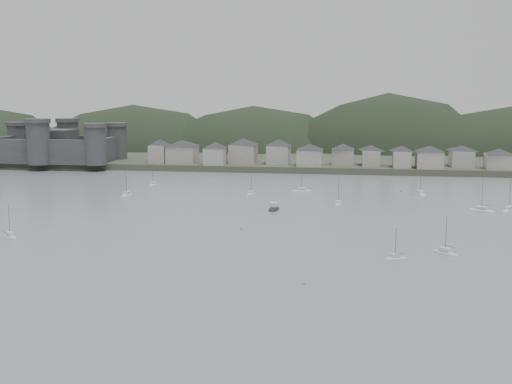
# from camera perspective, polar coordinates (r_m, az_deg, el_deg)

# --- Properties ---
(ground) EXTENTS (900.00, 900.00, 0.00)m
(ground) POSITION_cam_1_polar(r_m,az_deg,el_deg) (126.33, -5.26, -7.89)
(ground) COLOR slate
(ground) RESTS_ON ground
(far_shore_land) EXTENTS (900.00, 250.00, 3.00)m
(far_shore_land) POSITION_cam_1_polar(r_m,az_deg,el_deg) (414.81, 4.67, 4.02)
(far_shore_land) COLOR #383D2D
(far_shore_land) RESTS_ON ground
(forested_ridge) EXTENTS (851.55, 103.94, 102.57)m
(forested_ridge) POSITION_cam_1_polar(r_m,az_deg,el_deg) (390.39, 5.08, 1.82)
(forested_ridge) COLOR black
(forested_ridge) RESTS_ON ground
(castle) EXTENTS (66.00, 43.00, 20.00)m
(castle) POSITION_cam_1_polar(r_m,az_deg,el_deg) (333.66, -17.95, 4.07)
(castle) COLOR #373739
(castle) RESTS_ON far_shore_land
(waterfront_town) EXTENTS (451.48, 28.46, 12.92)m
(waterfront_town) POSITION_cam_1_polar(r_m,az_deg,el_deg) (302.60, 12.73, 3.40)
(waterfront_town) COLOR gray
(waterfront_town) RESTS_ON far_shore_land
(moored_fleet) EXTENTS (257.38, 151.39, 12.86)m
(moored_fleet) POSITION_cam_1_polar(r_m,az_deg,el_deg) (191.35, 2.26, -2.04)
(moored_fleet) COLOR #BCBCB8
(moored_fleet) RESTS_ON ground
(motor_launch_far) EXTENTS (3.56, 8.78, 4.05)m
(motor_launch_far) POSITION_cam_1_polar(r_m,az_deg,el_deg) (200.00, 1.65, -1.53)
(motor_launch_far) COLOR black
(motor_launch_far) RESTS_ON ground
(mooring_buoys) EXTENTS (151.24, 123.71, 0.70)m
(mooring_buoys) POSITION_cam_1_polar(r_m,az_deg,el_deg) (172.51, 4.20, -3.27)
(mooring_buoys) COLOR #BF7C3F
(mooring_buoys) RESTS_ON ground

